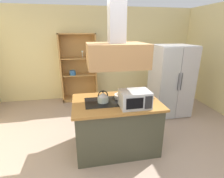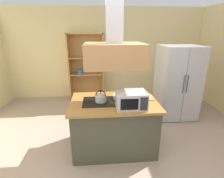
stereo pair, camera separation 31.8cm
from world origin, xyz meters
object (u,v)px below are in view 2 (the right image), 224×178
fruit_bowl (121,96)px  kettle (101,97)px  dish_cabinet (87,71)px  cutting_board (143,98)px  microwave (131,100)px  refrigerator (177,83)px

fruit_bowl → kettle: bearing=-161.2°
dish_cabinet → cutting_board: dish_cabinet is taller
microwave → fruit_bowl: bearing=105.6°
cutting_board → microwave: microwave is taller
kettle → dish_cabinet: bearing=98.6°
kettle → cutting_board: kettle is taller
kettle → cutting_board: bearing=7.5°
dish_cabinet → kettle: 2.53m
cutting_board → microwave: bearing=-128.3°
cutting_board → fruit_bowl: (-0.40, 0.02, 0.03)m
dish_cabinet → cutting_board: 2.65m
refrigerator → cutting_board: (-1.09, -1.00, 0.05)m
dish_cabinet → cutting_board: (1.13, -2.39, 0.03)m
cutting_board → dish_cabinet: bearing=115.3°
refrigerator → dish_cabinet: dish_cabinet is taller
refrigerator → microwave: refrigerator is taller
fruit_bowl → refrigerator: bearing=33.4°
refrigerator → dish_cabinet: (-2.22, 1.39, 0.02)m
refrigerator → fruit_bowl: 1.79m
cutting_board → kettle: bearing=-172.5°
refrigerator → kettle: refrigerator is taller
microwave → fruit_bowl: size_ratio=1.79×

